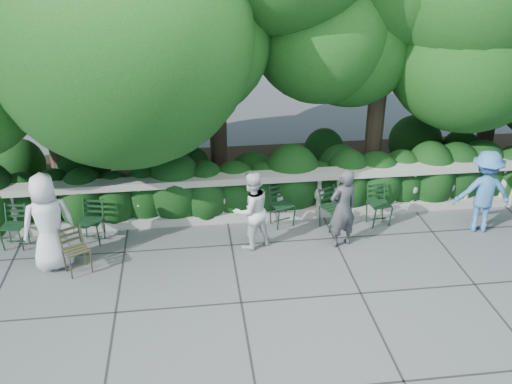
{
  "coord_description": "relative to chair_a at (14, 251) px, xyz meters",
  "views": [
    {
      "loc": [
        -1.21,
        -8.48,
        5.68
      ],
      "look_at": [
        0.0,
        1.0,
        1.0
      ],
      "focal_mm": 40.0,
      "sensor_mm": 36.0,
      "label": 1
    }
  ],
  "objects": [
    {
      "name": "person_businessman",
      "position": [
        0.87,
        -0.63,
        0.9
      ],
      "size": [
        1.01,
        0.82,
        1.79
      ],
      "primitive_type": "imported",
      "rotation": [
        0.0,
        0.0,
        3.47
      ],
      "color": "silver",
      "rests_on": "ground"
    },
    {
      "name": "person_older_blue",
      "position": [
        8.97,
        -0.33,
        0.84
      ],
      "size": [
        1.16,
        0.78,
        1.67
      ],
      "primitive_type": "imported",
      "rotation": [
        0.0,
        0.0,
        2.99
      ],
      "color": "teal",
      "rests_on": "ground"
    },
    {
      "name": "chair_d",
      "position": [
        6.18,
        -0.01,
        0.0
      ],
      "size": [
        0.61,
        0.62,
        0.84
      ],
      "primitive_type": null,
      "rotation": [
        0.0,
        0.0,
        0.46
      ],
      "color": "black",
      "rests_on": "ground"
    },
    {
      "name": "chair_a",
      "position": [
        0.0,
        0.0,
        0.0
      ],
      "size": [
        0.51,
        0.54,
        0.84
      ],
      "primitive_type": null,
      "rotation": [
        0.0,
        0.0,
        -0.15
      ],
      "color": "black",
      "rests_on": "ground"
    },
    {
      "name": "person_woman_grey",
      "position": [
        6.12,
        -0.54,
        0.78
      ],
      "size": [
        0.66,
        0.54,
        1.56
      ],
      "primitive_type": "imported",
      "rotation": [
        0.0,
        0.0,
        3.49
      ],
      "color": "#404045",
      "rests_on": "ground"
    },
    {
      "name": "chair_weathered",
      "position": [
        1.38,
        -0.99,
        0.0
      ],
      "size": [
        0.61,
        0.63,
        0.84
      ],
      "primitive_type": null,
      "rotation": [
        0.0,
        0.0,
        0.49
      ],
      "color": "black",
      "rests_on": "ground"
    },
    {
      "name": "person_casual_man",
      "position": [
        4.43,
        -0.38,
        0.76
      ],
      "size": [
        0.91,
        0.83,
        1.52
      ],
      "primitive_type": "imported",
      "rotation": [
        0.0,
        0.0,
        3.57
      ],
      "color": "silver",
      "rests_on": "ground"
    },
    {
      "name": "shrub_hedge",
      "position": [
        4.55,
        1.88,
        0.0
      ],
      "size": [
        15.0,
        2.6,
        1.7
      ],
      "primitive_type": null,
      "color": "black",
      "rests_on": "ground"
    },
    {
      "name": "balustrade",
      "position": [
        4.55,
        0.68,
        0.49
      ],
      "size": [
        12.0,
        0.44,
        1.0
      ],
      "color": "#9E998E",
      "rests_on": "ground"
    },
    {
      "name": "chair_b",
      "position": [
        1.4,
        0.01,
        0.0
      ],
      "size": [
        0.53,
        0.56,
        0.84
      ],
      "primitive_type": null,
      "rotation": [
        0.0,
        0.0,
        -0.21
      ],
      "color": "black",
      "rests_on": "ground"
    },
    {
      "name": "chair_e",
      "position": [
        7.1,
        -0.01,
        0.0
      ],
      "size": [
        0.51,
        0.54,
        0.84
      ],
      "primitive_type": null,
      "rotation": [
        0.0,
        0.0,
        0.16
      ],
      "color": "black",
      "rests_on": "ground"
    },
    {
      "name": "ground",
      "position": [
        4.55,
        -1.12,
        0.0
      ],
      "size": [
        90.0,
        90.0,
        0.0
      ],
      "primitive_type": "plane",
      "color": "#4C5054",
      "rests_on": "ground"
    },
    {
      "name": "tree_canopy",
      "position": [
        5.24,
        2.07,
        3.96
      ],
      "size": [
        15.04,
        6.52,
        6.78
      ],
      "color": "#3F3023",
      "rests_on": "ground"
    },
    {
      "name": "chair_c",
      "position": [
        5.19,
        0.21,
        0.0
      ],
      "size": [
        0.57,
        0.6,
        0.84
      ],
      "primitive_type": null,
      "rotation": [
        0.0,
        0.0,
        0.34
      ],
      "color": "black",
      "rests_on": "ground"
    }
  ]
}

